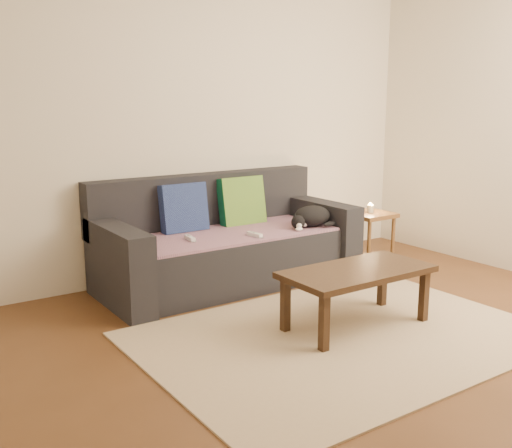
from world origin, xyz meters
name	(u,v)px	position (x,y,z in m)	size (l,w,h in m)	color
ground	(359,345)	(0.00, 0.00, 0.00)	(4.50, 4.50, 0.00)	brown
back_wall	(198,122)	(0.00, 2.00, 1.30)	(4.50, 0.04, 2.60)	beige
sofa	(225,246)	(0.00, 1.57, 0.31)	(2.10, 0.94, 0.87)	#232328
throw_blanket	(231,233)	(0.00, 1.48, 0.43)	(1.66, 0.74, 0.02)	#432A4F
cushion_navy	(184,208)	(-0.29, 1.74, 0.63)	(0.39, 0.10, 0.39)	#101747
cushion_green	(242,201)	(0.27, 1.74, 0.63)	(0.41, 0.10, 0.41)	#0D5432
cat	(311,217)	(0.67, 1.29, 0.52)	(0.45, 0.36, 0.17)	black
wii_remote_a	(190,238)	(-0.40, 1.42, 0.46)	(0.15, 0.04, 0.03)	white
wii_remote_b	(255,235)	(0.07, 1.25, 0.46)	(0.15, 0.04, 0.03)	white
side_table	(370,222)	(1.40, 1.33, 0.39)	(0.38, 0.38, 0.47)	brown
candle	(370,209)	(1.40, 1.33, 0.51)	(0.06, 0.06, 0.09)	beige
rug	(342,336)	(0.00, 0.15, 0.01)	(2.50, 1.80, 0.01)	tan
coffee_table	(357,276)	(0.19, 0.23, 0.35)	(1.01, 0.50, 0.40)	#322213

